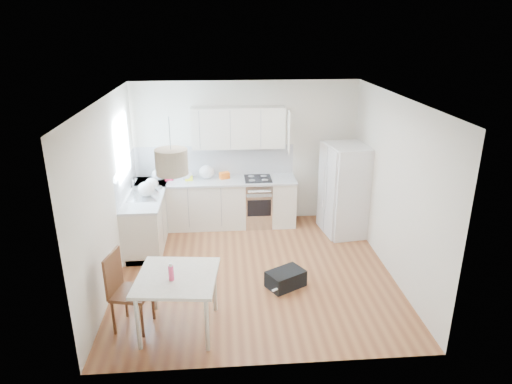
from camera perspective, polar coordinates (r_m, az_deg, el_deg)
The scene contains 29 objects.
floor at distance 7.29m, azimuth -0.17°, elevation -9.85°, with size 4.20×4.20×0.00m, color brown.
ceiling at distance 6.37m, azimuth -0.20°, elevation 11.62°, with size 4.20×4.20×0.00m, color white.
wall_back at distance 8.70m, azimuth -1.24°, elevation 4.94°, with size 4.20×4.20×0.00m, color silver.
wall_left at distance 6.89m, azimuth -17.89°, elevation -0.33°, with size 4.20×4.20×0.00m, color silver.
wall_right at distance 7.17m, azimuth 16.79°, elevation 0.61°, with size 4.20×4.20×0.00m, color silver.
window_glassblock at distance 7.84m, azimuth -16.33°, elevation 5.39°, with size 0.02×1.00×1.00m, color #BFE0F9.
cabinets_back at distance 8.70m, azimuth -5.03°, elevation -1.48°, with size 3.00×0.60×0.88m, color silver.
cabinets_left at distance 8.25m, azimuth -13.41°, elevation -3.24°, with size 0.60×1.80×0.88m, color silver.
counter_back at distance 8.54m, azimuth -5.12°, elevation 1.38°, with size 3.02×0.64×0.04m, color #B1B3B7.
counter_left at distance 8.08m, azimuth -13.67°, elevation -0.25°, with size 0.64×1.82×0.04m, color #B1B3B7.
backsplash_back at distance 8.73m, azimuth -5.17°, elevation 3.94°, with size 3.00×0.01×0.58m, color silver.
backsplash_left at distance 8.04m, azimuth -15.93°, elevation 1.76°, with size 0.01×1.80×0.58m, color silver.
upper_cabinets at distance 8.42m, azimuth -2.23°, elevation 8.07°, with size 1.70×0.32×0.75m, color silver.
range_oven at distance 8.72m, azimuth 0.23°, elevation -1.33°, with size 0.50×0.61×0.88m, color silver, non-canonical shape.
sink at distance 8.03m, azimuth -13.74°, elevation -0.28°, with size 0.50×0.80×0.16m, color silver, non-canonical shape.
refrigerator at distance 8.40m, azimuth 11.16°, elevation 0.25°, with size 0.81×0.83×1.66m, color white, non-canonical shape.
dining_table at distance 5.80m, azimuth -9.83°, elevation -11.01°, with size 1.06×1.06×0.76m.
dining_chair at distance 6.04m, azimuth -15.28°, elevation -11.91°, with size 0.44×0.44×1.04m, color #462C15, non-canonical shape.
drink_bottle at distance 5.63m, azimuth -10.58°, elevation -9.77°, with size 0.06×0.06×0.22m, color #F34375.
gym_bag at distance 6.87m, azimuth 3.73°, elevation -10.76°, with size 0.54×0.35×0.25m, color black.
pendant_lamp at distance 5.32m, azimuth -10.52°, elevation 3.75°, with size 0.38×0.38×0.29m, color beige.
grocery_bag_a at distance 8.61m, azimuth -12.11°, elevation 2.09°, with size 0.25×0.21×0.23m, color white.
grocery_bag_b at distance 8.56m, azimuth -8.69°, elevation 2.11°, with size 0.22×0.18×0.20m, color white.
grocery_bag_c at distance 8.59m, azimuth -6.18°, elevation 2.50°, with size 0.29×0.24×0.26m, color white.
grocery_bag_d at distance 8.22m, azimuth -12.91°, elevation 1.06°, with size 0.23×0.19×0.20m, color white.
grocery_bag_e at distance 7.88m, azimuth -13.56°, elevation 0.36°, with size 0.28×0.24×0.25m, color white.
snack_orange at distance 8.57m, azimuth -3.96°, elevation 2.08°, with size 0.18×0.11×0.12m, color orange.
snack_yellow at distance 8.55m, azimuth -8.40°, elevation 1.75°, with size 0.14×0.09×0.10m, color yellow.
snack_red at distance 8.63m, azimuth -10.84°, elevation 1.82°, with size 0.16×0.10×0.11m, color #C01839.
Camera 1 is at (-0.47, -6.27, 3.68)m, focal length 32.00 mm.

